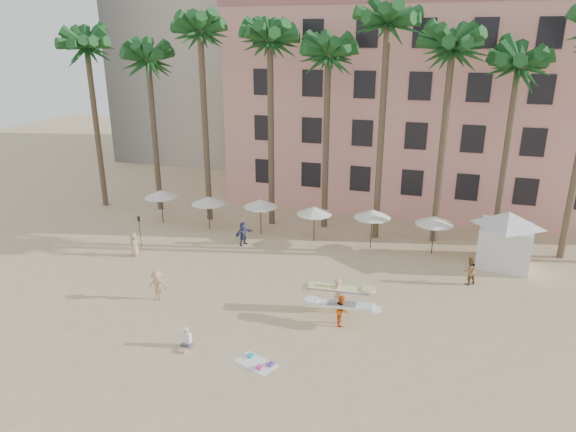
# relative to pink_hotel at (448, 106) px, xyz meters

# --- Properties ---
(ground) EXTENTS (120.00, 120.00, 0.00)m
(ground) POSITION_rel_pink_hotel_xyz_m (-7.00, -26.00, -8.00)
(ground) COLOR #D1B789
(ground) RESTS_ON ground
(pink_hotel) EXTENTS (35.00, 14.00, 16.00)m
(pink_hotel) POSITION_rel_pink_hotel_xyz_m (0.00, 0.00, 0.00)
(pink_hotel) COLOR #EA9E8E
(pink_hotel) RESTS_ON ground
(palm_row) EXTENTS (44.40, 5.40, 16.30)m
(palm_row) POSITION_rel_pink_hotel_xyz_m (-6.49, -11.00, 4.97)
(palm_row) COLOR brown
(palm_row) RESTS_ON ground
(umbrella_row) EXTENTS (22.50, 2.70, 2.73)m
(umbrella_row) POSITION_rel_pink_hotel_xyz_m (-10.00, -13.50, -5.67)
(umbrella_row) COLOR #332B23
(umbrella_row) RESTS_ON ground
(cabana) EXTENTS (5.01, 5.01, 3.50)m
(cabana) POSITION_rel_pink_hotel_xyz_m (4.31, -13.84, -5.93)
(cabana) COLOR silver
(cabana) RESTS_ON ground
(beach_towel) EXTENTS (2.04, 1.59, 0.14)m
(beach_towel) POSITION_rel_pink_hotel_xyz_m (-6.68, -28.20, -7.97)
(beach_towel) COLOR white
(beach_towel) RESTS_ON ground
(carrier_yellow) EXTENTS (3.20, 1.45, 1.86)m
(carrier_yellow) POSITION_rel_pink_hotel_xyz_m (-4.31, -22.64, -6.96)
(carrier_yellow) COLOR tan
(carrier_yellow) RESTS_ON ground
(carrier_white) EXTENTS (3.10, 0.89, 1.56)m
(carrier_white) POSITION_rel_pink_hotel_xyz_m (-3.86, -23.85, -7.14)
(carrier_white) COLOR orange
(carrier_white) RESTS_ON ground
(beachgoers) EXTENTS (21.61, 9.98, 1.72)m
(beachgoers) POSITION_rel_pink_hotel_xyz_m (-10.65, -19.42, -7.17)
(beachgoers) COLOR #34385C
(beachgoers) RESTS_ON ground
(paddle) EXTENTS (0.18, 0.04, 2.23)m
(paddle) POSITION_rel_pink_hotel_xyz_m (-18.88, -18.23, -6.59)
(paddle) COLOR black
(paddle) RESTS_ON ground
(seated_man) EXTENTS (0.42, 0.73, 0.95)m
(seated_man) POSITION_rel_pink_hotel_xyz_m (-10.23, -28.03, -7.67)
(seated_man) COLOR #3F3F4C
(seated_man) RESTS_ON ground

